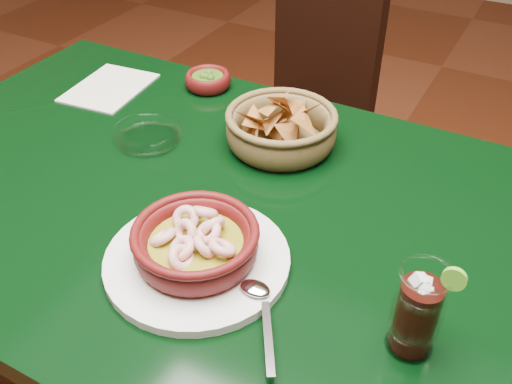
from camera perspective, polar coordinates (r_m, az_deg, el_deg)
The scene contains 8 objects.
dining_table at distance 1.04m, azimuth -6.26°, elevation -4.04°, with size 1.20×0.80×0.75m.
dining_chair at distance 1.69m, azimuth 3.58°, elevation 7.17°, with size 0.52×0.52×0.88m.
shrimp_plate at distance 0.82m, azimuth -5.98°, elevation -5.53°, with size 0.33×0.27×0.08m.
chip_basket at distance 1.07m, azimuth 2.51°, elevation 6.42°, with size 0.24×0.24×0.15m.
guacamole_ramekin at distance 1.28m, azimuth -4.83°, elevation 11.10°, with size 0.12×0.12×0.04m.
cola_drink at distance 0.72m, azimuth 15.82°, elevation -11.43°, with size 0.13×0.13×0.15m.
glass_ashtray at distance 1.11m, azimuth -10.76°, elevation 5.68°, with size 0.14×0.14×0.03m.
paper_menu at distance 1.32m, azimuth -14.45°, elevation 10.08°, with size 0.16×0.21×0.00m.
Camera 1 is at (0.47, -0.62, 1.35)m, focal length 40.00 mm.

